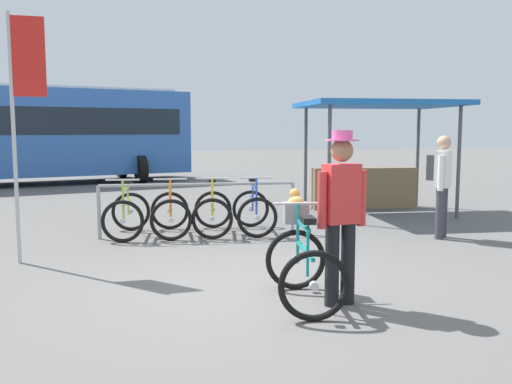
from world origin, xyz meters
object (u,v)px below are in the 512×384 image
Objects in this scene: racked_bike_orange at (170,213)px; banner_flag at (23,90)px; featured_bicycle at (302,253)px; racked_bike_lime at (127,214)px; person_with_featured_bike at (341,210)px; racked_bike_yellow at (213,212)px; market_stall at (372,146)px; pedestrian_with_backpack at (441,180)px; racked_bike_blue at (254,211)px; bus_distant at (28,130)px.

banner_flag is (-1.99, -1.44, 1.86)m from racked_bike_orange.
racked_bike_orange is 0.91× the size of featured_bicycle.
racked_bike_lime is 0.70× the size of person_with_featured_bike.
market_stall is at bearing 23.87° from racked_bike_yellow.
market_stall is (4.45, 1.60, 1.03)m from racked_bike_orange.
banner_flag reaches higher than market_stall.
market_stall is at bearing 57.04° from featured_bicycle.
pedestrian_with_backpack is at bearing -95.84° from market_stall.
racked_bike_yellow is 4.23m from market_stall.
pedestrian_with_backpack is at bearing -16.87° from racked_bike_lime.
featured_bicycle is at bearing 143.33° from person_with_featured_bike.
pedestrian_with_backpack reaches higher than racked_bike_orange.
pedestrian_with_backpack is 0.49× the size of market_stall.
racked_bike_orange is 4.35m from person_with_featured_bike.
racked_bike_yellow is 0.69× the size of person_with_featured_bike.
pedestrian_with_backpack is (3.45, -1.34, 0.57)m from racked_bike_yellow.
racked_bike_orange is 1.40m from racked_bike_blue.
bus_distant is (-4.04, 9.83, 1.37)m from racked_bike_yellow.
featured_bicycle is at bearing -122.96° from market_stall.
banner_flag is (-2.88, 2.47, 1.74)m from featured_bicycle.
racked_bike_yellow is at bearing 27.05° from banner_flag.
racked_bike_orange and racked_bike_blue have the same top height.
person_with_featured_bike is 4.02m from pedestrian_with_backpack.
racked_bike_orange and racked_bike_yellow have the same top height.
market_stall is at bearing 19.72° from racked_bike_orange.
featured_bicycle reaches higher than racked_bike_lime.
featured_bicycle reaches higher than racked_bike_blue.
banner_flag is (-3.39, -1.31, 1.86)m from racked_bike_blue.
market_stall is at bearing -46.36° from bus_distant.
racked_bike_blue is 11.06m from bus_distant.
racked_bike_blue is at bearing -5.36° from racked_bike_yellow.
pedestrian_with_backpack is at bearing 37.51° from featured_bicycle.
featured_bicycle is at bearing -77.26° from racked_bike_orange.
banner_flag is at bearing -152.95° from racked_bike_yellow.
racked_bike_blue is (0.70, -0.07, -0.00)m from racked_bike_yellow.
racked_bike_yellow is at bearing 92.78° from featured_bicycle.
racked_bike_yellow is 10.72m from bus_distant.
featured_bicycle is at bearing -87.22° from racked_bike_yellow.
featured_bicycle reaches higher than racked_bike_orange.
banner_flag reaches higher than person_with_featured_bike.
racked_bike_blue is at bearing -64.44° from bus_distant.
bus_distant reaches higher than racked_bike_orange.
racked_bike_yellow and racked_bike_blue have the same top height.
racked_bike_blue is (2.09, -0.20, 0.00)m from racked_bike_lime.
banner_flag reaches higher than racked_bike_lime.
racked_bike_lime is at bearing 114.26° from person_with_featured_bike.
racked_bike_lime is at bearing 111.70° from featured_bicycle.
person_with_featured_bike is 0.54× the size of banner_flag.
racked_bike_yellow is 0.95× the size of featured_bicycle.
market_stall is (0.31, 3.00, 0.46)m from pedestrian_with_backpack.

